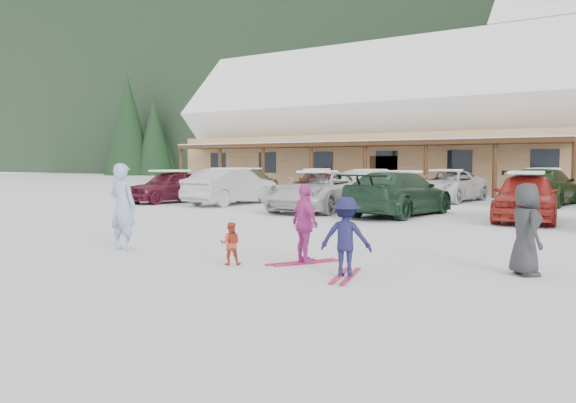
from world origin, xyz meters
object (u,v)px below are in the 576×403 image
Objects in this scene: toddler_red at (231,244)px; parked_car_4 at (526,197)px; parked_car_0 at (170,186)px; parked_car_11 at (543,187)px; parked_car_7 at (248,181)px; child_navy at (346,237)px; parked_car_9 at (371,185)px; day_lodge at (386,132)px; bystander_dark at (526,229)px; child_magenta at (305,224)px; parked_car_8 at (317,182)px; parked_car_1 at (232,186)px; parked_car_10 at (446,186)px; parked_car_2 at (318,191)px; adult_skier at (123,207)px; parked_car_3 at (399,194)px.

parked_car_4 is at bearing -138.65° from toddler_red.
parked_car_11 is (14.49, 7.34, 0.05)m from parked_car_0.
parked_car_7 is (-16.63, 7.87, -0.03)m from parked_car_4.
parked_car_9 is (-7.53, 17.46, 0.09)m from child_navy.
bystander_dark is (13.98, -27.18, -3.20)m from day_lodge.
child_magenta is 0.34× the size of parked_car_8.
parked_car_10 is at bearing -136.15° from parked_car_1.
parked_car_1 reaches higher than toddler_red.
parked_car_0 is (-14.24, 10.51, 0.09)m from child_navy.
parked_car_2 reaches higher than parked_car_10.
adult_skier reaches higher than parked_car_4.
adult_skier is 1.21× the size of bystander_dark.
parked_car_10 is at bearing -117.72° from toddler_red.
child_navy is 0.30× the size of parked_car_0.
child_magenta is at bearing -70.03° from parked_car_8.
parked_car_9 is at bearing 8.44° from parked_car_11.
child_magenta is at bearing -108.11° from parked_car_4.
parked_car_3 is at bearing -55.57° from parked_car_8.
toddler_red is 23.13m from parked_car_7.
child_navy is 21.65m from parked_car_8.
parked_car_10 is at bearing -79.77° from parked_car_3.
parked_car_1 is at bearing -60.27° from child_navy.
bystander_dark reaches higher than parked_car_7.
adult_skier is 7.66m from bystander_dark.
parked_car_3 is (-2.00, 9.48, 0.04)m from child_magenta.
parked_car_9 is (-2.44, 17.55, -0.17)m from adult_skier.
toddler_red is at bearing 77.56° from bystander_dark.
child_magenta is 0.27× the size of parked_car_2.
parked_car_7 is at bearing 147.73° from parked_car_4.
child_navy is 0.27× the size of parked_car_1.
day_lodge is 5.44× the size of parked_car_11.
parked_car_10 is at bearing 116.36° from parked_car_4.
adult_skier is at bearing -14.44° from child_navy.
parked_car_0 is 0.79× the size of parked_car_11.
parked_car_0 is 8.59m from parked_car_8.
adult_skier is 1.26× the size of child_magenta.
parked_car_8 is at bearing 178.61° from parked_car_10.
parked_car_8 is at bearing 114.56° from parked_car_2.
parked_car_2 reaches higher than child_navy.
toddler_red is 18.20m from parked_car_11.
toddler_red is (9.43, -29.04, -3.56)m from day_lodge.
parked_car_9 is (-8.34, 6.83, -0.03)m from parked_car_4.
parked_car_2 is 12.48m from parked_car_7.
parked_car_4 is at bearing -70.02° from child_magenta.
parked_car_11 is at bearing -111.87° from adult_skier.
day_lodge is 30.74m from bystander_dark.
adult_skier is 0.34× the size of parked_car_11.
parked_car_7 is at bearing -65.30° from adult_skier.
parked_car_4 is 0.83× the size of parked_car_11.
bystander_dark is at bearing 103.07° from parked_car_11.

